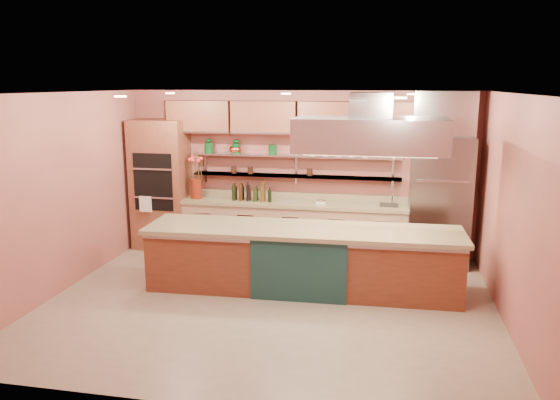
% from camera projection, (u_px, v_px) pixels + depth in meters
% --- Properties ---
extents(floor, '(6.00, 5.00, 0.02)m').
position_uv_depth(floor, '(269.00, 303.00, 7.41)').
color(floor, gray).
rests_on(floor, ground).
extents(ceiling, '(6.00, 5.00, 0.02)m').
position_uv_depth(ceiling, '(269.00, 93.00, 6.82)').
color(ceiling, black).
rests_on(ceiling, wall_back).
extents(wall_back, '(6.00, 0.04, 2.80)m').
position_uv_depth(wall_back, '(299.00, 172.00, 9.52)').
color(wall_back, '#A95A50').
rests_on(wall_back, floor).
extents(wall_front, '(6.00, 0.04, 2.80)m').
position_uv_depth(wall_front, '(208.00, 263.00, 4.72)').
color(wall_front, '#A95A50').
rests_on(wall_front, floor).
extents(wall_left, '(0.04, 5.00, 2.80)m').
position_uv_depth(wall_left, '(61.00, 193.00, 7.68)').
color(wall_left, '#A95A50').
rests_on(wall_left, floor).
extents(wall_right, '(0.04, 5.00, 2.80)m').
position_uv_depth(wall_right, '(513.00, 212.00, 6.55)').
color(wall_right, '#A95A50').
rests_on(wall_right, floor).
extents(oven_stack, '(0.95, 0.64, 2.30)m').
position_uv_depth(oven_stack, '(161.00, 184.00, 9.72)').
color(oven_stack, brown).
rests_on(oven_stack, floor).
extents(refrigerator, '(0.95, 0.72, 2.10)m').
position_uv_depth(refrigerator, '(439.00, 201.00, 8.80)').
color(refrigerator, gray).
rests_on(refrigerator, floor).
extents(back_counter, '(3.84, 0.64, 0.93)m').
position_uv_depth(back_counter, '(293.00, 228.00, 9.43)').
color(back_counter, tan).
rests_on(back_counter, floor).
extents(wall_shelf_lower, '(3.60, 0.26, 0.03)m').
position_uv_depth(wall_shelf_lower, '(295.00, 176.00, 9.41)').
color(wall_shelf_lower, '#BBBDC3').
rests_on(wall_shelf_lower, wall_back).
extents(wall_shelf_upper, '(3.60, 0.26, 0.03)m').
position_uv_depth(wall_shelf_upper, '(295.00, 156.00, 9.34)').
color(wall_shelf_upper, '#BBBDC3').
rests_on(wall_shelf_upper, wall_back).
extents(upper_cabinets, '(4.60, 0.36, 0.55)m').
position_uv_depth(upper_cabinets, '(298.00, 118.00, 9.14)').
color(upper_cabinets, brown).
rests_on(upper_cabinets, wall_back).
extents(range_hood, '(2.00, 1.00, 0.45)m').
position_uv_depth(range_hood, '(370.00, 135.00, 7.26)').
color(range_hood, '#BBBDC3').
rests_on(range_hood, ceiling).
extents(ceiling_downlights, '(4.00, 2.80, 0.02)m').
position_uv_depth(ceiling_downlights, '(272.00, 95.00, 7.02)').
color(ceiling_downlights, '#FFE5A5').
rests_on(ceiling_downlights, ceiling).
extents(island, '(4.41, 1.09, 0.91)m').
position_uv_depth(island, '(302.00, 259.00, 7.81)').
color(island, brown).
rests_on(island, floor).
extents(flower_vase, '(0.25, 0.25, 0.36)m').
position_uv_depth(flower_vase, '(196.00, 188.00, 9.58)').
color(flower_vase, maroon).
rests_on(flower_vase, back_counter).
extents(oil_bottle_cluster, '(0.78, 0.32, 0.24)m').
position_uv_depth(oil_bottle_cluster, '(252.00, 194.00, 9.40)').
color(oil_bottle_cluster, black).
rests_on(oil_bottle_cluster, back_counter).
extents(kitchen_scale, '(0.17, 0.14, 0.08)m').
position_uv_depth(kitchen_scale, '(321.00, 201.00, 9.19)').
color(kitchen_scale, white).
rests_on(kitchen_scale, back_counter).
extents(bar_faucet, '(0.03, 0.03, 0.20)m').
position_uv_depth(bar_faucet, '(392.00, 199.00, 9.05)').
color(bar_faucet, silver).
rests_on(bar_faucet, back_counter).
extents(copper_kettle, '(0.23, 0.23, 0.14)m').
position_uv_depth(copper_kettle, '(234.00, 150.00, 9.52)').
color(copper_kettle, '#CD542F').
rests_on(copper_kettle, wall_shelf_upper).
extents(green_canister, '(0.17, 0.17, 0.17)m').
position_uv_depth(green_canister, '(273.00, 150.00, 9.39)').
color(green_canister, '#0D411A').
rests_on(green_canister, wall_shelf_upper).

